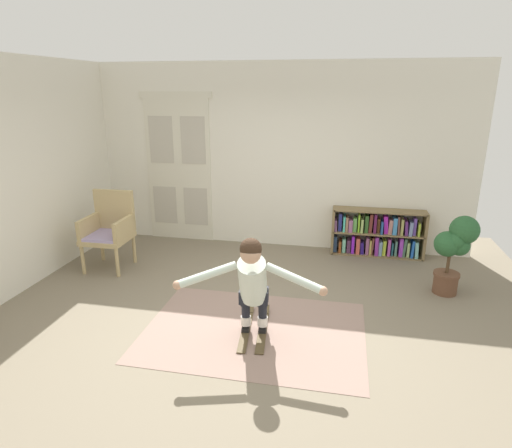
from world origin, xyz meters
The scene contains 10 objects.
ground_plane centered at (0.00, 0.00, 0.00)m, with size 7.20×7.20×0.00m, color #786C59.
back_wall centered at (0.00, 2.60, 1.45)m, with size 6.00×0.10×2.90m, color silver.
side_wall_left centered at (-3.00, 0.40, 1.45)m, with size 0.10×6.00×2.90m, color silver.
double_door centered at (-1.68, 2.54, 1.23)m, with size 1.22×0.05×2.45m.
rug centered at (0.16, -0.18, 0.00)m, with size 2.34×1.69×0.01m, color gray.
bookshelf centered at (1.58, 2.39, 0.34)m, with size 1.40×0.30×0.73m.
wicker_chair centered at (-2.23, 1.16, 0.58)m, with size 0.61×0.61×1.10m.
potted_plant centered at (2.41, 1.18, 0.62)m, with size 0.51×0.35×1.03m.
skis_pair centered at (0.16, -0.15, 0.02)m, with size 0.37×0.93×0.07m.
person_skier centered at (0.18, -0.36, 0.69)m, with size 1.44×0.71×1.10m.
Camera 1 is at (0.99, -4.18, 2.50)m, focal length 30.27 mm.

